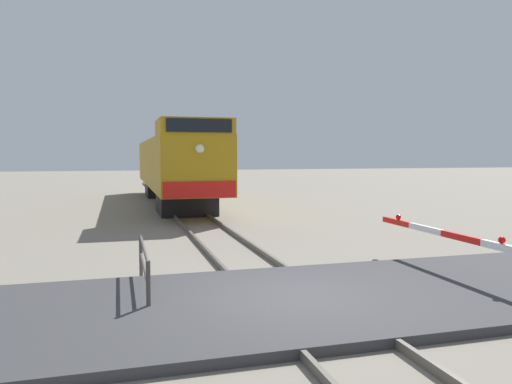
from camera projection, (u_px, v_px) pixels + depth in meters
name	position (u px, v px, depth m)	size (l,w,h in m)	color
ground_plane	(294.00, 305.00, 8.99)	(160.00, 160.00, 0.00)	gray
rail_track_left	(256.00, 304.00, 8.79)	(0.08, 80.00, 0.15)	#59544C
rail_track_right	(330.00, 298.00, 9.18)	(0.08, 80.00, 0.15)	#59544C
road_surface	(294.00, 301.00, 8.99)	(36.00, 4.62, 0.17)	#38383A
locomotive	(174.00, 165.00, 27.40)	(2.99, 18.37, 4.20)	black
guard_railing	(144.00, 262.00, 9.73)	(0.08, 2.86, 0.95)	#4C4742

